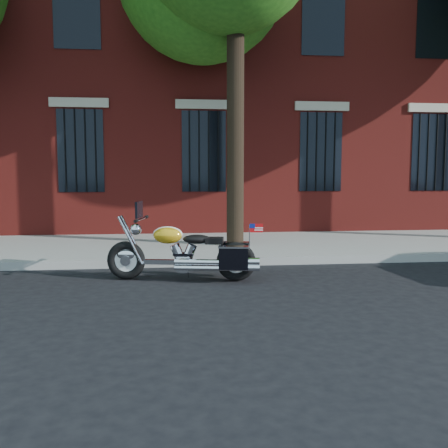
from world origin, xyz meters
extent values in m
plane|color=black|center=(0.00, 0.00, 0.00)|extent=(120.00, 120.00, 0.00)
cube|color=gray|center=(0.00, 1.38, 0.07)|extent=(40.00, 0.16, 0.15)
cube|color=gray|center=(0.00, 3.26, 0.07)|extent=(40.00, 3.60, 0.15)
cube|color=maroon|center=(0.00, 10.06, 6.00)|extent=(26.00, 10.00, 12.00)
cube|color=black|center=(0.00, 5.11, 2.20)|extent=(1.10, 0.14, 2.00)
cube|color=#B2A893|center=(0.00, 5.08, 3.35)|extent=(1.40, 0.20, 0.22)
cube|color=black|center=(0.00, 5.11, 5.60)|extent=(1.10, 0.14, 2.00)
cylinder|color=black|center=(0.00, 5.03, 2.20)|extent=(0.04, 0.04, 2.00)
cylinder|color=black|center=(0.50, 2.90, 2.50)|extent=(0.36, 0.36, 5.00)
torus|color=black|center=(-1.57, 0.35, 0.31)|extent=(0.62, 0.24, 0.61)
torus|color=black|center=(0.13, 0.04, 0.31)|extent=(0.62, 0.24, 0.61)
cylinder|color=white|center=(-1.57, 0.35, 0.31)|extent=(0.46, 0.14, 0.45)
cylinder|color=white|center=(0.13, 0.04, 0.31)|extent=(0.46, 0.14, 0.45)
ellipsoid|color=white|center=(-1.57, 0.35, 0.40)|extent=(0.34, 0.17, 0.17)
ellipsoid|color=gold|center=(0.13, 0.04, 0.42)|extent=(0.34, 0.18, 0.17)
cube|color=white|center=(-0.72, 0.20, 0.29)|extent=(1.36, 0.33, 0.07)
cylinder|color=white|center=(-0.67, 0.19, 0.27)|extent=(0.32, 0.21, 0.29)
cylinder|color=white|center=(-0.26, -0.05, 0.28)|extent=(1.13, 0.28, 0.08)
ellipsoid|color=gold|center=(-0.91, 0.23, 0.71)|extent=(0.49, 0.34, 0.26)
ellipsoid|color=black|center=(-0.47, 0.15, 0.65)|extent=(0.48, 0.33, 0.14)
cube|color=black|center=(0.15, 0.28, 0.41)|extent=(0.45, 0.22, 0.34)
cube|color=black|center=(0.06, -0.18, 0.41)|extent=(0.45, 0.22, 0.34)
cylinder|color=white|center=(-1.32, 0.31, 0.96)|extent=(0.16, 0.70, 0.03)
sphere|color=white|center=(-1.40, 0.32, 0.80)|extent=(0.21, 0.21, 0.18)
cube|color=black|center=(-1.35, 0.31, 1.11)|extent=(0.10, 0.36, 0.25)
cube|color=red|center=(0.39, -0.28, 0.86)|extent=(0.20, 0.05, 0.13)
camera|label=1|loc=(-0.90, -7.47, 1.68)|focal=40.00mm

